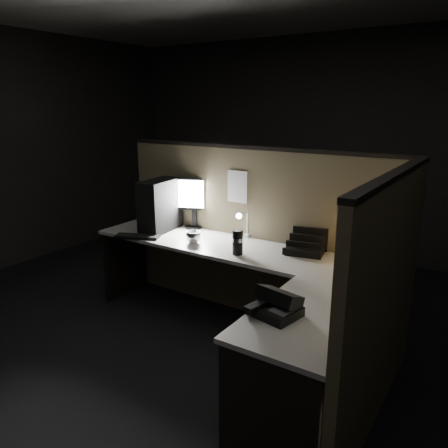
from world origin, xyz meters
The scene contains 17 objects.
floor centered at (0.00, 0.00, 0.00)m, with size 6.00×6.00×0.00m, color black.
room_shell centered at (0.00, 0.00, 1.62)m, with size 6.00×6.00×6.00m.
partition_back centered at (0.00, 0.93, 0.75)m, with size 2.66×0.06×1.50m, color brown.
partition_right centered at (1.33, 0.10, 0.75)m, with size 0.06×1.66×1.50m, color brown.
desk centered at (0.18, 0.25, 0.58)m, with size 2.60×1.60×0.73m.
pc_tower centered at (-0.82, 0.64, 0.97)m, with size 0.20×0.45×0.48m, color black.
monitor centered at (-0.62, 0.88, 1.02)m, with size 0.36×0.18×0.48m.
keyboard centered at (-0.84, 0.34, 0.74)m, with size 0.40×0.13×0.02m, color black.
mouse centered at (-0.72, 0.42, 0.75)m, with size 0.09×0.06×0.03m, color black.
clip_lamp centered at (-0.03, 0.81, 0.88)m, with size 0.05×0.20×0.25m.
organizer centered at (0.56, 0.79, 0.78)m, with size 0.33×0.30×0.21m.
lava_lamp centered at (0.92, 0.69, 0.88)m, with size 0.10×0.10×0.37m.
travel_mug centered at (0.13, 0.45, 0.83)m, with size 0.09×0.09×0.20m, color black.
steel_mug centered at (-0.34, 0.50, 0.78)m, with size 0.13×0.13×0.10m, color silver.
figurine centered at (0.92, 0.61, 0.78)m, with size 0.05×0.05×0.05m, color yellow.
pinned_paper centered at (-0.15, 0.90, 1.17)m, with size 0.20×0.00×0.28m, color white.
desk_phone centered at (0.84, -0.29, 0.79)m, with size 0.29×0.29×0.15m.
Camera 1 is at (1.83, -2.32, 1.87)m, focal length 35.00 mm.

